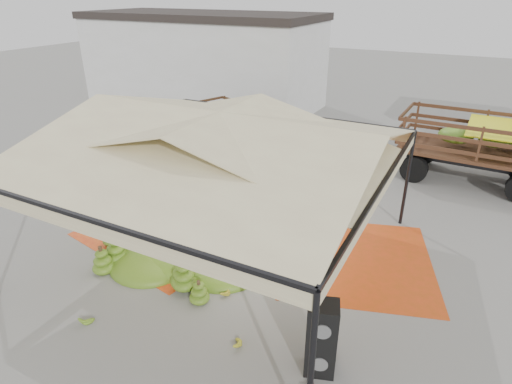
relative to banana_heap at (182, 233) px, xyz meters
The scene contains 16 objects.
ground 1.31m from the banana_heap, 22.70° to the left, with size 90.00×90.00×0.00m, color slate.
canopy_tent 2.96m from the banana_heap, 22.70° to the left, with size 8.10×8.10×4.00m.
building_white 17.12m from the banana_heap, 121.68° to the left, with size 14.30×6.30×5.40m.
tarp_left 1.41m from the banana_heap, 139.94° to the left, with size 4.55×4.33×0.01m, color orange.
tarp_right 4.84m from the banana_heap, 22.72° to the left, with size 3.92×4.12×0.01m, color red.
banana_heap is the anchor object (origin of this frame).
hand_yellow_a 2.28m from the banana_heap, 28.25° to the right, with size 0.43×0.35×0.20m, color gold.
hand_yellow_b 3.85m from the banana_heap, 38.03° to the right, with size 0.43×0.35×0.20m, color gold.
hand_red_a 5.42m from the banana_heap, 29.05° to the right, with size 0.38×0.31×0.17m, color #571E13.
hand_red_b 5.08m from the banana_heap, 19.19° to the right, with size 0.46×0.37×0.21m, color #5A2614.
hand_green 3.29m from the banana_heap, 94.30° to the right, with size 0.43×0.35×0.20m, color #51801A.
hanging_bunches 2.37m from the banana_heap, ahead, with size 1.74×0.24×0.20m.
speaker_stack 5.24m from the banana_heap, 24.01° to the right, with size 0.70×0.65×1.58m.
banana_leaves 2.95m from the banana_heap, 134.09° to the left, with size 0.96×1.36×3.70m, color #237C21, non-canonical shape.
vendor 5.79m from the banana_heap, 64.43° to the left, with size 0.61×0.40×1.68m, color gray.
truck_left 7.53m from the banana_heap, 103.23° to the left, with size 6.36×3.98×2.07m.
Camera 1 is at (5.40, -8.45, 6.67)m, focal length 30.00 mm.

